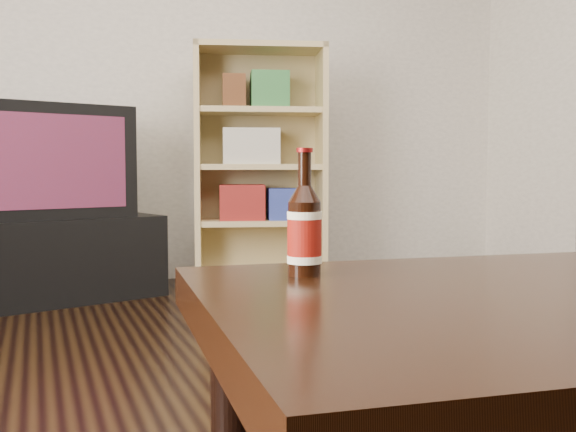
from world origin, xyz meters
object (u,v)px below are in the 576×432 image
object	(u,v)px
tv	(48,162)
beer_bottle	(304,231)
tv_stand	(50,259)
bookshelf	(258,162)

from	to	relation	value
tv	beer_bottle	bearing A→B (deg)	-99.39
tv	beer_bottle	xyz separation A→B (m)	(0.36, -2.64, -0.14)
tv_stand	beer_bottle	distance (m)	2.69
bookshelf	tv_stand	bearing A→B (deg)	-162.63
tv	beer_bottle	world-z (taller)	tv
bookshelf	beer_bottle	xyz separation A→B (m)	(-0.80, -2.69, -0.15)
tv_stand	tv	xyz separation A→B (m)	(0.00, -0.00, 0.50)
beer_bottle	bookshelf	bearing A→B (deg)	73.49
tv_stand	tv	world-z (taller)	tv
tv_stand	bookshelf	bearing A→B (deg)	-14.56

